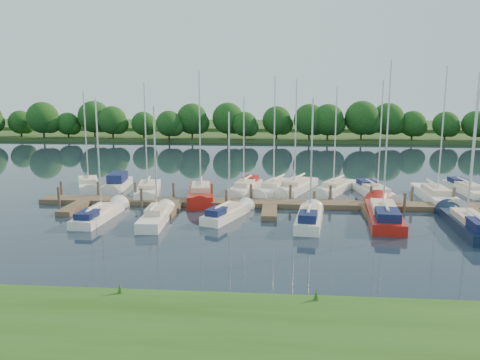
# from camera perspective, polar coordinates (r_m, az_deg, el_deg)

# --- Properties ---
(ground) EXTENTS (260.00, 260.00, 0.00)m
(ground) POSITION_cam_1_polar(r_m,az_deg,el_deg) (32.23, 3.42, -6.48)
(ground) COLOR #181F30
(ground) RESTS_ON ground
(near_bank) EXTENTS (90.00, 10.00, 0.50)m
(near_bank) POSITION_cam_1_polar(r_m,az_deg,el_deg) (17.41, 2.08, -21.07)
(near_bank) COLOR #254C15
(near_bank) RESTS_ON ground
(dock) EXTENTS (40.00, 6.00, 0.40)m
(dock) POSITION_cam_1_polar(r_m,az_deg,el_deg) (39.23, 3.68, -3.11)
(dock) COLOR #493C29
(dock) RESTS_ON ground
(mooring_pilings) EXTENTS (38.24, 2.84, 2.00)m
(mooring_pilings) POSITION_cam_1_polar(r_m,az_deg,el_deg) (40.24, 3.72, -2.19)
(mooring_pilings) COLOR #473D33
(mooring_pilings) RESTS_ON ground
(far_shore) EXTENTS (180.00, 30.00, 0.60)m
(far_shore) POSITION_cam_1_polar(r_m,az_deg,el_deg) (106.23, 4.40, 5.46)
(far_shore) COLOR #2B481B
(far_shore) RESTS_ON ground
(distant_hill) EXTENTS (220.00, 40.00, 1.40)m
(distant_hill) POSITION_cam_1_polar(r_m,az_deg,el_deg) (131.13, 4.48, 6.56)
(distant_hill) COLOR #345324
(distant_hill) RESTS_ON ground
(treeline) EXTENTS (145.92, 9.67, 8.32)m
(treeline) POSITION_cam_1_polar(r_m,az_deg,el_deg) (93.05, 5.42, 7.13)
(treeline) COLOR #38281C
(treeline) RESTS_ON ground
(sailboat_n_0) EXTENTS (4.47, 7.74, 10.04)m
(sailboat_n_0) POSITION_cam_1_polar(r_m,az_deg,el_deg) (49.90, -17.97, -0.60)
(sailboat_n_0) COLOR white
(sailboat_n_0) RESTS_ON ground
(motorboat) EXTENTS (2.48, 6.62, 1.97)m
(motorboat) POSITION_cam_1_polar(r_m,az_deg,el_deg) (48.62, -14.73, -0.58)
(motorboat) COLOR white
(motorboat) RESTS_ON ground
(sailboat_n_2) EXTENTS (3.41, 8.60, 10.81)m
(sailboat_n_2) POSITION_cam_1_polar(r_m,az_deg,el_deg) (45.36, -11.16, -1.35)
(sailboat_n_2) COLOR white
(sailboat_n_2) RESTS_ON ground
(sailboat_n_3) EXTENTS (3.29, 9.31, 11.81)m
(sailboat_n_3) POSITION_cam_1_polar(r_m,az_deg,el_deg) (42.93, -4.79, -1.83)
(sailboat_n_3) COLOR #AD1810
(sailboat_n_3) RESTS_ON ground
(sailboat_n_4) EXTENTS (3.11, 7.41, 9.52)m
(sailboat_n_4) POSITION_cam_1_polar(r_m,az_deg,el_deg) (45.48, 0.62, -1.05)
(sailboat_n_4) COLOR white
(sailboat_n_4) RESTS_ON ground
(sailboat_n_5) EXTENTS (4.56, 8.99, 11.46)m
(sailboat_n_5) POSITION_cam_1_polar(r_m,az_deg,el_deg) (45.36, 4.23, -1.17)
(sailboat_n_5) COLOR white
(sailboat_n_5) RESTS_ON ground
(sailboat_n_6) EXTENTS (4.63, 8.68, 11.18)m
(sailboat_n_6) POSITION_cam_1_polar(r_m,az_deg,el_deg) (46.18, 6.76, -1.01)
(sailboat_n_6) COLOR white
(sailboat_n_6) RESTS_ON ground
(sailboat_n_7) EXTENTS (4.91, 7.93, 10.41)m
(sailboat_n_7) POSITION_cam_1_polar(r_m,az_deg,el_deg) (46.46, 11.41, -1.08)
(sailboat_n_7) COLOR white
(sailboat_n_7) RESTS_ON ground
(sailboat_n_8) EXTENTS (3.27, 8.81, 10.96)m
(sailboat_n_8) POSITION_cam_1_polar(r_m,az_deg,el_deg) (45.25, 16.22, -1.55)
(sailboat_n_8) COLOR white
(sailboat_n_8) RESTS_ON ground
(sailboat_n_9) EXTENTS (2.39, 9.57, 12.21)m
(sailboat_n_9) POSITION_cam_1_polar(r_m,az_deg,el_deg) (45.25, 22.80, -1.99)
(sailboat_n_9) COLOR white
(sailboat_n_9) RESTS_ON ground
(sailboat_n_10) EXTENTS (2.52, 8.22, 10.29)m
(sailboat_n_10) POSITION_cam_1_polar(r_m,az_deg,el_deg) (49.94, 26.09, -1.11)
(sailboat_n_10) COLOR white
(sailboat_n_10) RESTS_ON ground
(sailboat_s_0) EXTENTS (2.06, 7.40, 9.38)m
(sailboat_s_0) POSITION_cam_1_polar(r_m,az_deg,el_deg) (37.30, -16.75, -4.08)
(sailboat_s_0) COLOR white
(sailboat_s_0) RESTS_ON ground
(sailboat_s_1) EXTENTS (1.86, 6.83, 9.01)m
(sailboat_s_1) POSITION_cam_1_polar(r_m,az_deg,el_deg) (35.30, -10.16, -4.64)
(sailboat_s_1) COLOR white
(sailboat_s_1) RESTS_ON ground
(sailboat_s_2) EXTENTS (3.40, 6.45, 8.43)m
(sailboat_s_2) POSITION_cam_1_polar(r_m,az_deg,el_deg) (35.98, -1.58, -4.14)
(sailboat_s_2) COLOR white
(sailboat_s_2) RESTS_ON ground
(sailboat_s_3) EXTENTS (2.51, 7.32, 9.50)m
(sailboat_s_3) POSITION_cam_1_polar(r_m,az_deg,el_deg) (34.68, 8.46, -4.77)
(sailboat_s_3) COLOR white
(sailboat_s_3) RESTS_ON ground
(sailboat_s_4) EXTENTS (3.20, 9.74, 12.29)m
(sailboat_s_4) POSITION_cam_1_polar(r_m,az_deg,el_deg) (37.05, 17.07, -4.15)
(sailboat_s_4) COLOR #AD1810
(sailboat_s_4) RESTS_ON ground
(sailboat_s_5) EXTENTS (2.44, 8.82, 11.26)m
(sailboat_s_5) POSITION_cam_1_polar(r_m,az_deg,el_deg) (36.46, 26.07, -5.00)
(sailboat_s_5) COLOR #0F1B34
(sailboat_s_5) RESTS_ON ground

